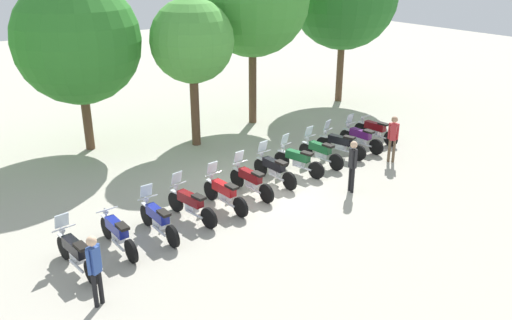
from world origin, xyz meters
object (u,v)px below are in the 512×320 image
Objects in this scene: tree_2 at (192,42)px; motorcycle_1 at (117,233)px; motorcycle_3 at (191,203)px; motorcycle_2 at (158,219)px; motorcycle_8 at (320,151)px; motorcycle_9 at (340,144)px; person_2 at (95,265)px; person_0 at (393,135)px; motorcycle_6 at (274,169)px; motorcycle_11 at (375,130)px; motorcycle_4 at (224,193)px; motorcycle_7 at (298,160)px; person_1 at (353,162)px; motorcycle_0 at (76,252)px; motorcycle_10 at (360,137)px; tree_1 at (77,41)px; motorcycle_5 at (250,180)px.

motorcycle_1 is at bearing -132.44° from tree_2.
tree_2 is at bearing -41.50° from motorcycle_3.
motorcycle_3 is at bearing -77.58° from motorcycle_2.
motorcycle_2 is 1.00× the size of motorcycle_8.
motorcycle_9 is (7.30, 1.40, 0.00)m from motorcycle_3.
person_2 reaches higher than motorcycle_3.
motorcycle_9 is 2.07m from person_0.
motorcycle_3 and motorcycle_6 have the same top height.
motorcycle_8 reaches higher than motorcycle_11.
tree_2 is (-4.03, 4.39, 3.75)m from motorcycle_9.
motorcycle_4 and motorcycle_9 have the same top height.
motorcycle_4 is at bearing -85.53° from motorcycle_1.
tree_2 is at bearing -46.32° from motorcycle_1.
person_1 is (0.49, -2.26, 0.55)m from motorcycle_7.
person_0 is 1.01× the size of person_1.
person_1 is (1.70, -2.08, 0.55)m from motorcycle_6.
motorcycle_9 is at bearing 93.16° from motorcycle_11.
tree_2 is (-5.24, 5.97, 3.19)m from person_0.
motorcycle_2 is at bearing -87.54° from motorcycle_0.
motorcycle_2 is 6.66m from person_1.
person_1 is (-3.17, -2.79, 0.55)m from motorcycle_10.
motorcycle_0 is 2.49m from motorcycle_2.
tree_1 is at bearing -42.90° from person_2.
person_1 reaches higher than motorcycle_0.
motorcycle_9 is (4.86, 0.96, 0.00)m from motorcycle_5.
motorcycle_1 is 7.44m from motorcycle_7.
motorcycle_8 is at bearing -85.58° from motorcycle_6.
motorcycle_0 is 1.20× the size of person_0.
motorcycle_9 is at bearing -81.83° from motorcycle_2.
motorcycle_0 is at bearing 94.83° from motorcycle_8.
motorcycle_5 is 3.73m from motorcycle_8.
motorcycle_0 is at bearing 98.00° from motorcycle_6.
person_2 reaches higher than motorcycle_2.
motorcycle_5 is 0.32× the size of tree_1.
motorcycle_5 is (2.44, 0.44, 0.00)m from motorcycle_3.
person_1 is at bearing -125.89° from motorcycle_5.
motorcycle_1 is 1.04× the size of motorcycle_9.
motorcycle_0 reaches higher than motorcycle_1.
motorcycle_0 is at bearing 86.90° from motorcycle_7.
motorcycle_5 is 3.43m from person_1.
motorcycle_3 is 6.21m from motorcycle_8.
tree_2 is (-0.38, 4.99, 3.75)m from motorcycle_6.
person_1 is at bearing -99.97° from motorcycle_1.
motorcycle_10 is 0.37× the size of tree_2.
tree_1 reaches higher than motorcycle_1.
motorcycle_8 is 6.58m from tree_2.
motorcycle_4 is at bearing 100.64° from motorcycle_5.
person_0 is at bearing -126.04° from motorcycle_8.
motorcycle_6 is 0.32× the size of tree_1.
motorcycle_1 is at bearing 145.40° from person_0.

